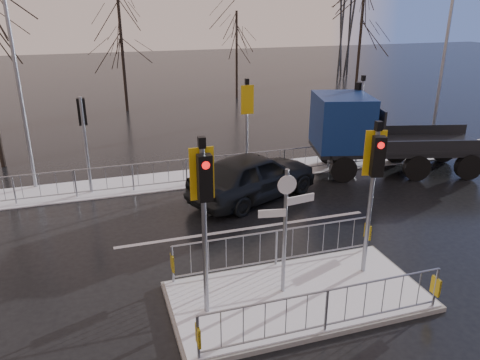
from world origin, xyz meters
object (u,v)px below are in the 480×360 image
object	(u,v)px
street_lamp_left	(18,66)
traffic_island	(297,284)
car_far_lane	(254,176)
flatbed_truck	(365,132)
street_lamp_right	(446,56)

from	to	relation	value
street_lamp_left	traffic_island	bearing A→B (deg)	-55.93
car_far_lane	flatbed_truck	distance (m)	5.37
street_lamp_right	traffic_island	bearing A→B (deg)	-141.27
flatbed_truck	street_lamp_left	distance (m)	13.09
traffic_island	street_lamp_left	world-z (taller)	street_lamp_left
car_far_lane	street_lamp_left	distance (m)	8.97
car_far_lane	street_lamp_right	size ratio (longest dim) A/B	0.62
car_far_lane	street_lamp_left	bearing A→B (deg)	40.87
traffic_island	car_far_lane	size ratio (longest dim) A/B	1.21
car_far_lane	street_lamp_right	distance (m)	10.49
flatbed_truck	street_lamp_right	world-z (taller)	street_lamp_right
street_lamp_right	street_lamp_left	bearing A→B (deg)	176.63
traffic_island	street_lamp_right	size ratio (longest dim) A/B	0.75
flatbed_truck	street_lamp_left	xyz separation A→B (m)	(-12.59, 2.21, 2.81)
flatbed_truck	street_lamp_left	size ratio (longest dim) A/B	0.88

